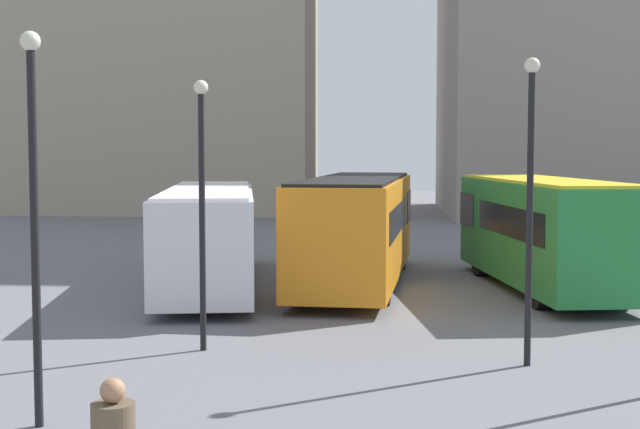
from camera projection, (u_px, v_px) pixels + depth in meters
name	position (u px, v px, depth m)	size (l,w,h in m)	color
bus_0	(209.00, 233.00, 25.26)	(4.08, 11.22, 2.82)	silver
bus_1	(357.00, 226.00, 25.83)	(3.45, 11.14, 3.11)	orange
bus_2	(542.00, 230.00, 24.73)	(3.74, 9.67, 3.09)	#237A38
lamp_post_0	(202.00, 191.00, 17.11)	(0.28, 0.28, 5.23)	black
lamp_post_1	(34.00, 196.00, 12.33)	(0.28, 0.28, 5.52)	black
lamp_post_3	(530.00, 186.00, 15.87)	(0.28, 0.28, 5.53)	black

